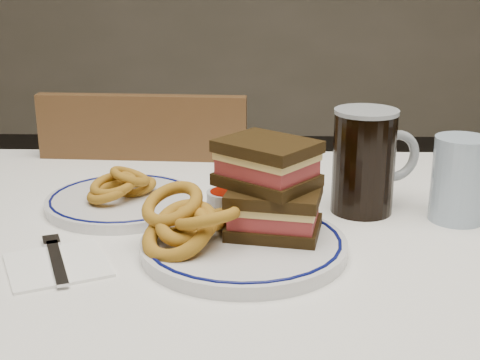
{
  "coord_description": "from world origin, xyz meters",
  "views": [
    {
      "loc": [
        0.02,
        -0.88,
        1.12
      ],
      "look_at": [
        -0.0,
        -0.06,
        0.85
      ],
      "focal_mm": 50.0,
      "sensor_mm": 36.0,
      "label": 1
    }
  ],
  "objects_px": {
    "chair_far": "(159,262)",
    "reuben_sandwich": "(271,187)",
    "far_plate": "(123,201)",
    "main_plate": "(244,245)",
    "beer_mug": "(366,160)"
  },
  "relations": [
    {
      "from": "chair_far",
      "to": "reuben_sandwich",
      "type": "height_order",
      "value": "reuben_sandwich"
    },
    {
      "from": "chair_far",
      "to": "far_plate",
      "type": "relative_size",
      "value": 3.67
    },
    {
      "from": "chair_far",
      "to": "reuben_sandwich",
      "type": "bearing_deg",
      "value": -65.46
    },
    {
      "from": "reuben_sandwich",
      "to": "chair_far",
      "type": "bearing_deg",
      "value": 114.54
    },
    {
      "from": "main_plate",
      "to": "far_plate",
      "type": "distance_m",
      "value": 0.26
    },
    {
      "from": "main_plate",
      "to": "reuben_sandwich",
      "type": "bearing_deg",
      "value": 42.72
    },
    {
      "from": "chair_far",
      "to": "reuben_sandwich",
      "type": "distance_m",
      "value": 0.67
    },
    {
      "from": "reuben_sandwich",
      "to": "far_plate",
      "type": "distance_m",
      "value": 0.28
    },
    {
      "from": "beer_mug",
      "to": "far_plate",
      "type": "bearing_deg",
      "value": 178.65
    },
    {
      "from": "beer_mug",
      "to": "far_plate",
      "type": "relative_size",
      "value": 0.67
    },
    {
      "from": "main_plate",
      "to": "reuben_sandwich",
      "type": "height_order",
      "value": "reuben_sandwich"
    },
    {
      "from": "chair_far",
      "to": "main_plate",
      "type": "xyz_separation_m",
      "value": [
        0.2,
        -0.55,
        0.28
      ]
    },
    {
      "from": "beer_mug",
      "to": "far_plate",
      "type": "distance_m",
      "value": 0.38
    },
    {
      "from": "reuben_sandwich",
      "to": "beer_mug",
      "type": "xyz_separation_m",
      "value": [
        0.15,
        0.13,
        0.0
      ]
    },
    {
      "from": "chair_far",
      "to": "far_plate",
      "type": "xyz_separation_m",
      "value": [
        0.01,
        -0.38,
        0.28
      ]
    }
  ]
}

